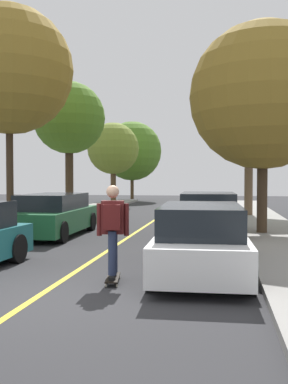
# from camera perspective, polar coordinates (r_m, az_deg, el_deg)

# --- Properties ---
(ground) EXTENTS (80.00, 80.00, 0.00)m
(ground) POSITION_cam_1_polar(r_m,az_deg,el_deg) (7.49, -13.35, -12.85)
(ground) COLOR #2D2D30
(center_line) EXTENTS (0.12, 39.20, 0.01)m
(center_line) POSITION_cam_1_polar(r_m,az_deg,el_deg) (11.20, -5.24, -7.87)
(center_line) COLOR gold
(center_line) RESTS_ON ground
(parked_car_left_near) EXTENTS (1.96, 4.56, 1.37)m
(parked_car_left_near) POSITION_cam_1_polar(r_m,az_deg,el_deg) (14.75, -11.59, -2.92)
(parked_car_left_near) COLOR #1E5B33
(parked_car_left_near) RESTS_ON ground
(parked_car_right_nearest) EXTENTS (1.91, 4.43, 1.37)m
(parked_car_right_nearest) POSITION_cam_1_polar(r_m,az_deg,el_deg) (8.82, 7.34, -6.11)
(parked_car_right_nearest) COLOR white
(parked_car_right_nearest) RESTS_ON ground
(parked_car_right_near) EXTENTS (2.03, 4.08, 1.42)m
(parked_car_right_near) POSITION_cam_1_polar(r_m,az_deg,el_deg) (14.30, 8.25, -2.95)
(parked_car_right_near) COLOR white
(parked_car_right_near) RESTS_ON ground
(street_tree_left_nearest) EXTENTS (4.33, 4.33, 7.56)m
(street_tree_left_nearest) POSITION_cam_1_polar(r_m,az_deg,el_deg) (16.17, -16.96, 14.74)
(street_tree_left_nearest) COLOR #3D2D1E
(street_tree_left_nearest) RESTS_ON sidewalk_left
(street_tree_left_near) EXTENTS (3.40, 3.40, 6.28)m
(street_tree_left_near) POSITION_cam_1_polar(r_m,az_deg,el_deg) (21.54, -9.60, 9.29)
(street_tree_left_near) COLOR #3D2D1E
(street_tree_left_near) RESTS_ON sidewalk_left
(street_tree_left_far) EXTENTS (3.45, 3.45, 5.43)m
(street_tree_left_far) POSITION_cam_1_polar(r_m,az_deg,el_deg) (29.88, -3.98, 5.57)
(street_tree_left_far) COLOR #4C3823
(street_tree_left_far) RESTS_ON sidewalk_left
(street_tree_left_farthest) EXTENTS (4.79, 4.79, 6.31)m
(street_tree_left_farthest) POSITION_cam_1_polar(r_m,az_deg,el_deg) (36.22, -1.54, 5.27)
(street_tree_left_farthest) COLOR #4C3823
(street_tree_left_farthest) RESTS_ON sidewalk_left
(street_tree_right_nearest) EXTENTS (4.66, 4.66, 6.68)m
(street_tree_right_nearest) POSITION_cam_1_polar(r_m,az_deg,el_deg) (14.89, 15.03, 11.80)
(street_tree_right_nearest) COLOR #3D2D1E
(street_tree_right_nearest) RESTS_ON sidewalk_right
(street_tree_right_near) EXTENTS (3.98, 3.98, 6.78)m
(street_tree_right_near) POSITION_cam_1_polar(r_m,az_deg,el_deg) (21.64, 13.34, 9.82)
(street_tree_right_near) COLOR brown
(street_tree_right_near) RESTS_ON sidewalk_right
(skateboard) EXTENTS (0.35, 0.86, 0.10)m
(skateboard) POSITION_cam_1_polar(r_m,az_deg,el_deg) (8.17, -4.01, -10.93)
(skateboard) COLOR black
(skateboard) RESTS_ON ground
(skateboarder) EXTENTS (0.59, 0.71, 1.66)m
(skateboarder) POSITION_cam_1_polar(r_m,az_deg,el_deg) (7.98, -4.05, -4.31)
(skateboarder) COLOR black
(skateboarder) RESTS_ON skateboard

